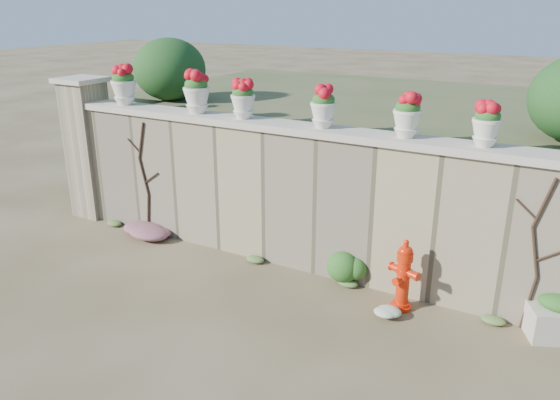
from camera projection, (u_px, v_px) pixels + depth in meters
The scene contains 19 objects.
ground at pixel (226, 319), 6.74m from camera, with size 80.00×80.00×0.00m, color #4F3F27.
stone_wall at pixel (295, 200), 7.87m from camera, with size 8.00×0.40×2.00m, color gray.
wall_cap at pixel (295, 128), 7.52m from camera, with size 8.10×0.52×0.10m, color beige.
gate_pillar at pixel (89, 147), 9.70m from camera, with size 0.72×0.72×2.48m.
raised_fill at pixel (372, 150), 10.50m from camera, with size 9.00×6.00×2.00m, color #384C23.
back_shrub_left at pixel (170, 69), 9.81m from camera, with size 1.30×1.30×1.10m, color #143814.
vine_left at pixel (144, 177), 8.93m from camera, with size 0.60×0.04×1.91m.
vine_right at pixel (536, 253), 6.21m from camera, with size 0.60×0.04×1.91m.
fire_hydrant at pixel (403, 275), 6.81m from camera, with size 0.41×0.29×0.95m.
planter_box at pixel (559, 319), 6.27m from camera, with size 0.76×0.63×0.55m.
green_shrub at pixel (348, 266), 7.47m from camera, with size 0.59×0.53×0.56m, color #1E5119.
magenta_clump at pixel (146, 231), 9.01m from camera, with size 0.94×0.63×0.25m, color #AF2374.
white_flowers at pixel (380, 310), 6.76m from camera, with size 0.51×0.41×0.18m, color white.
urn_pot_0 at pixel (124, 85), 8.85m from camera, with size 0.40×0.40×0.63m.
urn_pot_1 at pixel (197, 93), 8.17m from camera, with size 0.40×0.40×0.63m.
urn_pot_2 at pixel (243, 100), 7.80m from camera, with size 0.35×0.35×0.55m.
urn_pot_3 at pixel (323, 108), 7.22m from camera, with size 0.35×0.35×0.55m.
urn_pot_4 at pixel (407, 116), 6.69m from camera, with size 0.35×0.35×0.55m.
urn_pot_5 at pixel (487, 125), 6.27m from camera, with size 0.33×0.33×0.52m.
Camera 1 is at (3.45, -4.76, 3.68)m, focal length 35.00 mm.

